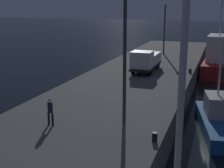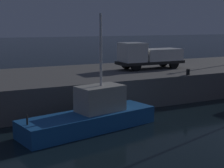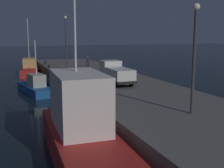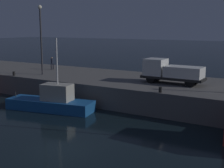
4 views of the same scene
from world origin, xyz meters
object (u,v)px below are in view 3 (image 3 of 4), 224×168
Objects in this scene: utility_truck at (116,73)px; bollard_central at (76,85)px; fishing_boat_blue at (30,69)px; bollard_east at (45,63)px; bollard_west at (49,67)px; lamp_post_west at (66,38)px; dockworker at (88,61)px; fishing_boat_white at (82,129)px; fishing_trawler_red at (35,87)px; lamp_post_east at (194,50)px.

utility_truck is 4.59m from bollard_central.
bollard_east is (3.61, 2.33, 1.38)m from fishing_boat_blue.
utility_truck reaches higher than bollard_west.
lamp_post_west is 5.59m from dockworker.
utility_truck is (-12.39, 6.94, 1.43)m from fishing_boat_white.
dockworker is at bearing 174.20° from utility_truck.
fishing_boat_white is 14.27m from utility_truck.
lamp_post_west is (-6.02, 5.26, 5.85)m from fishing_trawler_red.
dockworker is at bearing 177.47° from lamp_post_east.
fishing_boat_blue is 22.77× the size of bollard_west.
fishing_trawler_red is at bearing -139.12° from utility_truck.
fishing_boat_blue is at bearing -166.01° from utility_truck.
utility_truck is 9.32× the size of bollard_east.
bollard_west is at bearing 12.57° from fishing_boat_blue.
bollard_west is at bearing 159.90° from fishing_trawler_red.
fishing_boat_white reaches higher than bollard_east.
bollard_east is at bearing 175.45° from fishing_boat_white.
lamp_post_west is at bearing 171.46° from bollard_central.
bollard_west reaches higher than bollard_central.
fishing_trawler_red is 1.09× the size of lamp_post_west.
lamp_post_west is 16.07m from bollard_central.
bollard_central is at bearing 4.40° from fishing_boat_blue.
fishing_boat_blue is 1.53× the size of lamp_post_east.
fishing_boat_blue is 4.51m from bollard_east.
lamp_post_west is at bearing 46.62° from bollard_west.
bollard_west is (-29.29, -4.80, -3.92)m from lamp_post_east.
utility_truck is at bearing 13.99° from fishing_boat_blue.
fishing_boat_white is 1.59× the size of lamp_post_west.
fishing_boat_white is (38.48, -0.44, 0.80)m from fishing_boat_blue.
bollard_east is (-34.88, 2.78, 0.59)m from fishing_boat_white.
lamp_post_west is 5.31m from bollard_west.
dockworker is 3.54× the size of bollard_central.
lamp_post_east reaches higher than bollard_east.
lamp_post_west reaches higher than fishing_trawler_red.
bollard_central is (-11.64, 2.51, 0.49)m from fishing_boat_white.
lamp_post_west is at bearing 20.73° from fishing_boat_blue.
fishing_boat_white reaches higher than dockworker.
fishing_boat_white reaches higher than utility_truck.
bollard_west is 17.46m from bollard_central.
fishing_trawler_red is 9.87m from bollard_central.
bollard_west is (-2.15, -2.27, -4.30)m from lamp_post_west.
bollard_east reaches higher than bollard_west.
utility_truck is (14.56, 2.13, -3.37)m from lamp_post_west.
bollard_west is 1.04× the size of bollard_central.
fishing_boat_blue reaches higher than bollard_east.
bollard_east is at bearing -165.62° from lamp_post_west.
bollard_west is (-8.16, 2.99, 1.56)m from fishing_trawler_red.
fishing_trawler_red is at bearing -48.81° from dockworker.
fishing_boat_blue is 0.87× the size of fishing_boat_white.
fishing_boat_white is 7.68× the size of dockworker.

